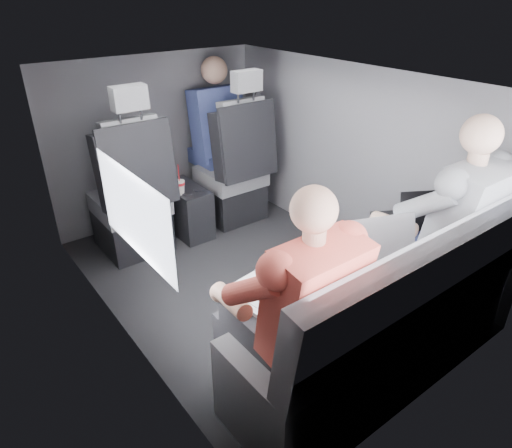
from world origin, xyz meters
TOP-DOWN VIEW (x-y plane):
  - floor at (0.00, 0.00)m, footprint 2.60×2.60m
  - ceiling at (0.00, 0.00)m, footprint 2.60×2.60m
  - panel_left at (-0.90, 0.00)m, footprint 0.02×2.60m
  - panel_right at (0.90, 0.00)m, footprint 0.02×2.60m
  - panel_front at (0.00, 1.30)m, footprint 1.80×0.02m
  - panel_back at (0.00, -1.30)m, footprint 1.80×0.02m
  - side_window at (-0.88, -0.30)m, footprint 0.02×0.75m
  - seatbelt at (0.45, 0.67)m, footprint 0.35×0.11m
  - front_seat_left at (-0.45, 0.84)m, footprint 0.52×0.58m
  - front_seat_right at (0.45, 0.84)m, footprint 0.52×0.58m
  - center_console at (0.00, 0.88)m, footprint 0.24×0.48m
  - rear_bench at (0.00, -1.06)m, footprint 1.60×0.57m
  - soda_cup at (-0.09, 0.78)m, footprint 0.08×0.08m
  - laptop_white at (-0.48, -0.82)m, footprint 0.38×0.37m
  - laptop_silver at (0.02, -0.85)m, footprint 0.47×0.48m
  - laptop_black at (0.57, -0.77)m, footprint 0.40×0.44m
  - passenger_rear_left at (-0.52, -0.97)m, footprint 0.49×0.61m
  - passenger_rear_right at (0.54, -0.97)m, footprint 0.54×0.66m
  - passenger_front_right at (0.45, 1.10)m, footprint 0.42×0.42m

SIDE VIEW (x-z plane):
  - floor at x=0.00m, z-range 0.00..0.00m
  - center_console at x=0.00m, z-range 0.00..0.41m
  - rear_bench at x=0.00m, z-range -0.15..0.77m
  - front_seat_left at x=-0.45m, z-range -0.23..1.03m
  - front_seat_right at x=0.45m, z-range -0.23..1.03m
  - soda_cup at x=-0.09m, z-range 0.34..0.58m
  - passenger_rear_left at x=-0.52m, z-range 0.02..1.23m
  - laptop_black at x=0.57m, z-range 0.51..0.75m
  - laptop_white at x=-0.48m, z-range 0.51..0.77m
  - laptop_silver at x=0.02m, z-range 0.50..0.78m
  - passenger_rear_right at x=0.54m, z-range 0.01..1.30m
  - panel_left at x=-0.90m, z-range 0.00..1.35m
  - panel_right at x=0.90m, z-range 0.00..1.35m
  - panel_front at x=0.00m, z-range 0.00..1.35m
  - panel_back at x=0.00m, z-range 0.00..1.35m
  - passenger_front_right at x=0.45m, z-range 0.32..1.20m
  - seatbelt at x=0.45m, z-range 0.50..1.10m
  - side_window at x=-0.88m, z-range 0.69..1.11m
  - ceiling at x=0.00m, z-range 1.35..1.35m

